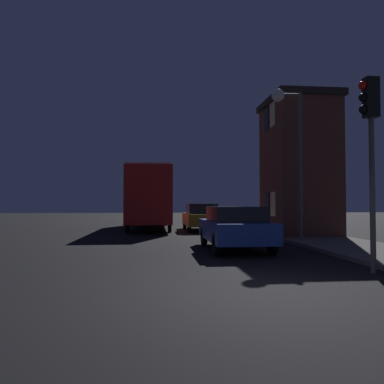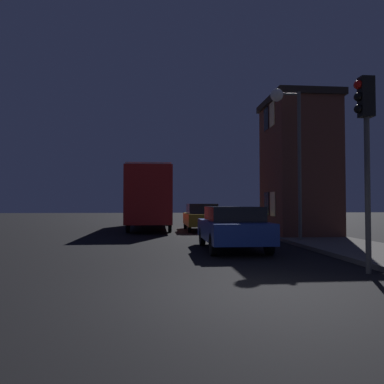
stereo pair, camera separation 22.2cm
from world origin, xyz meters
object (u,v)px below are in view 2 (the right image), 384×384
at_px(streetlamp, 287,127).
at_px(car_mid_lane, 201,217).
at_px(traffic_light, 365,132).
at_px(bus, 150,194).
at_px(car_near_lane, 232,227).

bearing_deg(streetlamp, car_mid_lane, 109.83).
distance_m(traffic_light, car_mid_lane, 14.04).
bearing_deg(car_mid_lane, traffic_light, -81.27).
xyz_separation_m(traffic_light, bus, (-5.08, 15.71, -0.96)).
xyz_separation_m(car_near_lane, car_mid_lane, (0.01, 9.27, 0.03)).
bearing_deg(traffic_light, car_near_lane, 115.56).
height_order(streetlamp, car_mid_lane, streetlamp).
distance_m(bus, car_mid_lane, 3.85).
relative_size(streetlamp, car_near_lane, 1.40).
xyz_separation_m(traffic_light, car_mid_lane, (-2.10, 13.68, -2.32)).
relative_size(traffic_light, bus, 0.44).
bearing_deg(bus, car_near_lane, -75.30).
bearing_deg(streetlamp, traffic_light, -94.54).
bearing_deg(bus, traffic_light, -72.09).
height_order(streetlamp, bus, streetlamp).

